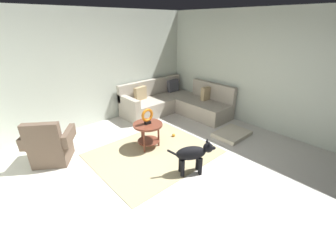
% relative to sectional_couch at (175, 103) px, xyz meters
% --- Properties ---
extents(ground_plane, '(6.00, 6.00, 0.10)m').
position_rel_sectional_couch_xyz_m(ground_plane, '(-1.99, -2.01, -0.34)').
color(ground_plane, silver).
extents(wall_back, '(6.00, 0.12, 2.70)m').
position_rel_sectional_couch_xyz_m(wall_back, '(-1.99, 0.93, 1.06)').
color(wall_back, silver).
rests_on(wall_back, ground_plane).
extents(wall_right, '(0.12, 6.00, 2.70)m').
position_rel_sectional_couch_xyz_m(wall_right, '(0.95, -2.01, 1.06)').
color(wall_right, silver).
rests_on(wall_right, ground_plane).
extents(area_rug, '(2.30, 1.90, 0.01)m').
position_rel_sectional_couch_xyz_m(area_rug, '(-1.84, -1.31, -0.29)').
color(area_rug, tan).
rests_on(area_rug, ground_plane).
extents(sectional_couch, '(2.20, 2.25, 0.88)m').
position_rel_sectional_couch_xyz_m(sectional_couch, '(0.00, 0.00, 0.00)').
color(sectional_couch, '#B2A899').
rests_on(sectional_couch, ground_plane).
extents(armchair, '(1.00, 0.95, 0.88)m').
position_rel_sectional_couch_xyz_m(armchair, '(-3.43, -0.27, 0.03)').
color(armchair, brown).
rests_on(armchair, ground_plane).
extents(side_table, '(0.60, 0.60, 0.54)m').
position_rel_sectional_couch_xyz_m(side_table, '(-1.76, -1.05, 0.12)').
color(side_table, brown).
rests_on(side_table, ground_plane).
extents(torus_sculpture, '(0.28, 0.08, 0.33)m').
position_rel_sectional_couch_xyz_m(torus_sculpture, '(-1.76, -1.05, 0.42)').
color(torus_sculpture, black).
rests_on(torus_sculpture, side_table).
extents(dog_bed_mat, '(0.80, 0.60, 0.09)m').
position_rel_sectional_couch_xyz_m(dog_bed_mat, '(-0.01, -1.93, -0.25)').
color(dog_bed_mat, beige).
rests_on(dog_bed_mat, ground_plane).
extents(dog, '(0.75, 0.48, 0.63)m').
position_rel_sectional_couch_xyz_m(dog, '(-1.73, -2.26, 0.09)').
color(dog, black).
rests_on(dog, ground_plane).
extents(dog_toy_ball, '(0.08, 0.08, 0.08)m').
position_rel_sectional_couch_xyz_m(dog_toy_ball, '(-1.06, -1.07, -0.25)').
color(dog_toy_ball, orange).
rests_on(dog_toy_ball, ground_plane).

